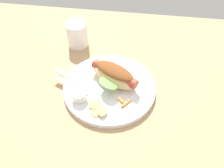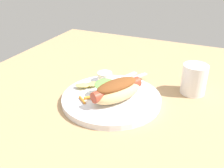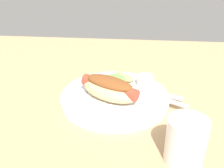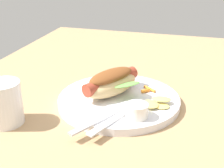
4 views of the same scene
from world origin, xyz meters
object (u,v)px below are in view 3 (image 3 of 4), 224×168
Objects in this scene: hot_dog at (110,88)px; sauce_ramekin at (145,81)px; knife at (156,93)px; fork at (157,97)px; plate at (115,97)px; chips_pile at (124,77)px; drinking_cup at (186,141)px; carrot_garnish at (99,82)px.

hot_dog reaches higher than sauce_ramekin.
sauce_ramekin reaches higher than knife.
fork is at bearing -61.12° from knife.
plate is 1.97× the size of fork.
chips_pile is (-8.33, 9.21, 0.47)cm from fork.
sauce_ramekin is 0.51× the size of drinking_cup.
fork is 2.05× the size of chips_pile.
hot_dog is 1.84× the size of drinking_cup.
drinking_cup is at bearing -57.03° from knife.
knife is at bearing -56.81° from sauce_ramekin.
hot_dog is 22.69cm from drinking_cup.
sauce_ramekin is 25.42cm from drinking_cup.
fork is 1.58× the size of drinking_cup.
knife is at bearing 46.02° from hot_dog.
sauce_ramekin is (7.45, 5.48, 2.16)cm from plate.
chips_pile is (-8.09, 7.02, 0.49)cm from knife.
chips_pile is (3.02, 10.54, -2.16)cm from hot_dog.
knife is (-0.24, 2.19, -0.02)cm from fork.
knife is (2.57, -3.93, -1.18)cm from sauce_ramekin.
drinking_cup is at bearing -53.12° from carrot_garnish.
sauce_ramekin is 0.67× the size of chips_pile.
hot_dog is at bearing -139.76° from knife.
hot_dog reaches higher than fork.
carrot_garnish is 0.44× the size of drinking_cup.
chips_pile is at bearing 161.09° from fork.
chips_pile is at bearing 150.76° from sauce_ramekin.
sauce_ramekin is 1.18× the size of carrot_garnish.
carrot_garnish is (-4.68, 5.51, 1.16)cm from plate.
drinking_cup is (3.52, -18.47, 2.45)cm from fork.
hot_dog is 11.43cm from sauce_ramekin.
hot_dog reaches higher than plate.
drinking_cup is at bearing -50.25° from fork.
chips_pile is at bearing 24.83° from carrot_garnish.
plate is 8.91cm from chips_pile.
knife is at bearing 100.32° from drinking_cup.
drinking_cup reaches higher than chips_pile.
drinking_cup reaches higher than sauce_ramekin.
sauce_ramekin is 12.18cm from carrot_garnish.
drinking_cup reaches higher than fork.
drinking_cup reaches higher than knife.
fork is at bearing -65.34° from sauce_ramekin.
chips_pile is 30.17cm from drinking_cup.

